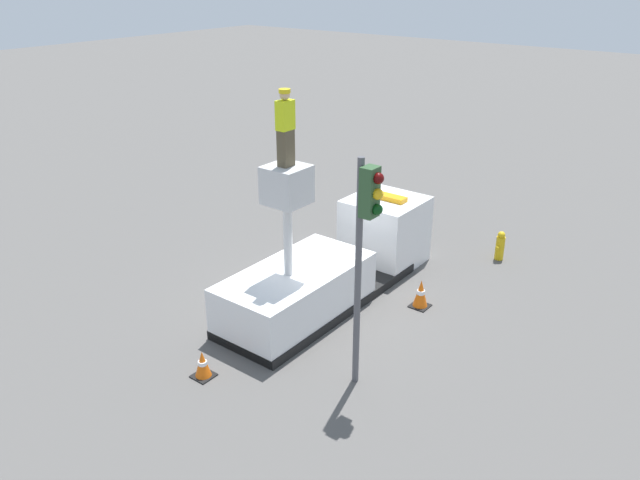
{
  "coord_description": "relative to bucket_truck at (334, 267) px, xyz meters",
  "views": [
    {
      "loc": [
        -11.68,
        -8.99,
        8.37
      ],
      "look_at": [
        -1.79,
        -1.36,
        2.83
      ],
      "focal_mm": 35.0,
      "sensor_mm": 36.0,
      "label": 1
    }
  ],
  "objects": [
    {
      "name": "ground_plane",
      "position": [
        -0.58,
        0.0,
        -0.84
      ],
      "size": [
        120.0,
        120.0,
        0.0
      ],
      "primitive_type": "plane",
      "color": "#565451"
    },
    {
      "name": "traffic_light_pole",
      "position": [
        -2.87,
        -2.86,
        2.75
      ],
      "size": [
        0.34,
        0.57,
        5.07
      ],
      "color": "#515156",
      "rests_on": "ground"
    },
    {
      "name": "bucket_truck",
      "position": [
        0.0,
        0.0,
        0.0
      ],
      "size": [
        7.36,
        2.13,
        4.14
      ],
      "color": "black",
      "rests_on": "ground"
    },
    {
      "name": "traffic_cone_curbside",
      "position": [
        0.84,
        -2.25,
        -0.46
      ],
      "size": [
        0.49,
        0.49,
        0.78
      ],
      "color": "black",
      "rests_on": "ground"
    },
    {
      "name": "fire_hydrant",
      "position": [
        4.91,
        -2.73,
        -0.39
      ],
      "size": [
        0.51,
        0.27,
        0.92
      ],
      "color": "gold",
      "rests_on": "ground"
    },
    {
      "name": "traffic_cone_rear",
      "position": [
        -4.81,
        0.03,
        -0.53
      ],
      "size": [
        0.46,
        0.46,
        0.64
      ],
      "color": "black",
      "rests_on": "ground"
    },
    {
      "name": "worker",
      "position": [
        -1.88,
        0.0,
        4.18
      ],
      "size": [
        0.4,
        0.26,
        1.75
      ],
      "color": "brown",
      "rests_on": "bucket_truck"
    }
  ]
}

